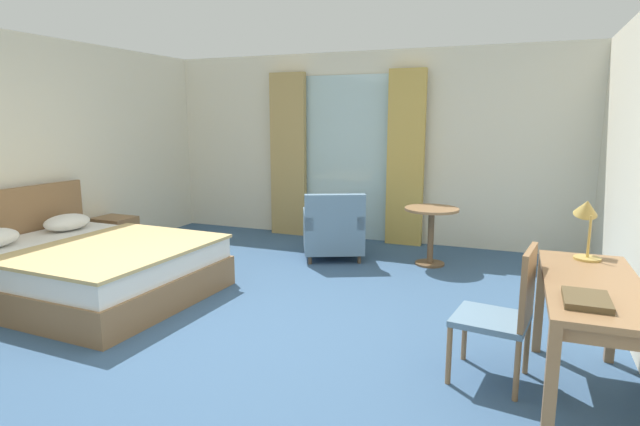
% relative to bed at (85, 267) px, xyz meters
% --- Properties ---
extents(ground, '(6.50, 7.70, 0.10)m').
position_rel_bed_xyz_m(ground, '(1.81, -0.24, -0.33)').
color(ground, '#38567A').
extents(wall_back, '(6.10, 0.12, 2.60)m').
position_rel_bed_xyz_m(wall_back, '(1.81, 3.35, 1.02)').
color(wall_back, silver).
rests_on(wall_back, ground).
extents(balcony_glass_door, '(1.29, 0.02, 2.29)m').
position_rel_bed_xyz_m(balcony_glass_door, '(1.57, 3.27, 0.87)').
color(balcony_glass_door, silver).
rests_on(balcony_glass_door, ground).
extents(curtain_panel_left, '(0.53, 0.10, 2.34)m').
position_rel_bed_xyz_m(curtain_panel_left, '(0.71, 3.17, 0.89)').
color(curtain_panel_left, tan).
rests_on(curtain_panel_left, ground).
extents(curtain_panel_right, '(0.49, 0.10, 2.34)m').
position_rel_bed_xyz_m(curtain_panel_right, '(2.43, 3.17, 0.89)').
color(curtain_panel_right, tan).
rests_on(curtain_panel_right, ground).
extents(bed, '(2.28, 1.87, 0.99)m').
position_rel_bed_xyz_m(bed, '(0.00, 0.00, 0.00)').
color(bed, olive).
rests_on(bed, ground).
extents(nightstand, '(0.46, 0.39, 0.48)m').
position_rel_bed_xyz_m(nightstand, '(-0.85, 1.31, -0.04)').
color(nightstand, olive).
rests_on(nightstand, ground).
extents(writing_desk, '(0.56, 1.41, 0.77)m').
position_rel_bed_xyz_m(writing_desk, '(4.34, -0.38, 0.39)').
color(writing_desk, olive).
rests_on(writing_desk, ground).
extents(desk_chair, '(0.51, 0.50, 0.92)m').
position_rel_bed_xyz_m(desk_chair, '(3.87, -0.29, 0.22)').
color(desk_chair, slate).
rests_on(desk_chair, ground).
extents(desk_lamp, '(0.19, 0.32, 0.42)m').
position_rel_bed_xyz_m(desk_lamp, '(4.34, 0.27, 0.77)').
color(desk_lamp, tan).
rests_on(desk_lamp, writing_desk).
extents(closed_book, '(0.22, 0.30, 0.03)m').
position_rel_bed_xyz_m(closed_book, '(4.27, -0.77, 0.50)').
color(closed_book, brown).
rests_on(closed_book, writing_desk).
extents(armchair_by_window, '(0.95, 0.95, 0.83)m').
position_rel_bed_xyz_m(armchair_by_window, '(1.79, 2.14, 0.06)').
color(armchair_by_window, slate).
rests_on(armchair_by_window, ground).
extents(round_cafe_table, '(0.62, 0.62, 0.68)m').
position_rel_bed_xyz_m(round_cafe_table, '(2.95, 2.30, 0.22)').
color(round_cafe_table, olive).
rests_on(round_cafe_table, ground).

